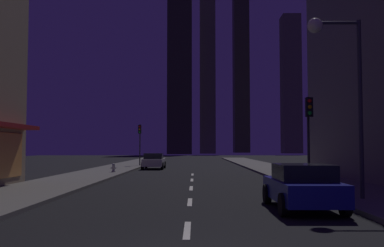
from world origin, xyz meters
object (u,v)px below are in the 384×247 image
object	(u,v)px
car_parked_far	(154,161)
fire_hydrant_far_left	(113,168)
street_lamp_right	(337,63)
traffic_light_near_right	(309,121)
car_parked_near	(302,186)
traffic_light_far_left	(140,136)

from	to	relation	value
car_parked_far	fire_hydrant_far_left	world-z (taller)	car_parked_far
car_parked_far	street_lamp_right	xyz separation A→B (m)	(8.98, -23.78, 4.33)
street_lamp_right	traffic_light_near_right	bearing A→B (deg)	88.43
car_parked_near	traffic_light_near_right	world-z (taller)	traffic_light_near_right
car_parked_near	traffic_light_far_left	size ratio (longest dim) A/B	1.01
traffic_light_near_right	fire_hydrant_far_left	bearing A→B (deg)	133.53
traffic_light_near_right	street_lamp_right	size ratio (longest dim) A/B	0.64
car_parked_near	car_parked_far	bearing A→B (deg)	105.73
traffic_light_near_right	street_lamp_right	world-z (taller)	street_lamp_right
car_parked_near	traffic_light_far_left	distance (m)	31.54
car_parked_far	fire_hydrant_far_left	xyz separation A→B (m)	(-2.30, -7.39, -0.29)
traffic_light_far_left	street_lamp_right	distance (m)	30.39
traffic_light_far_left	street_lamp_right	world-z (taller)	street_lamp_right
car_parked_near	traffic_light_far_left	bearing A→B (deg)	106.82
car_parked_far	traffic_light_far_left	distance (m)	5.49
traffic_light_near_right	car_parked_near	bearing A→B (deg)	-107.09
car_parked_near	street_lamp_right	world-z (taller)	street_lamp_right
street_lamp_right	car_parked_near	bearing A→B (deg)	-134.87
street_lamp_right	fire_hydrant_far_left	bearing A→B (deg)	124.54
car_parked_near	street_lamp_right	bearing A→B (deg)	45.13
car_parked_near	fire_hydrant_far_left	xyz separation A→B (m)	(-9.50, 18.18, -0.29)
fire_hydrant_far_left	traffic_light_far_left	xyz separation A→B (m)	(0.40, 11.92, 2.74)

